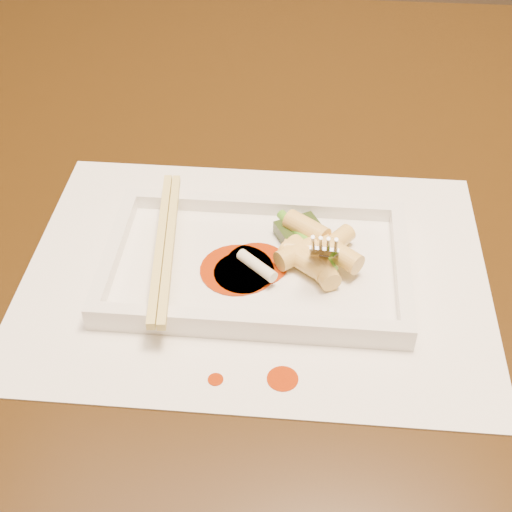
# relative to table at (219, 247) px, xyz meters

# --- Properties ---
(table) EXTENTS (1.40, 0.90, 0.75)m
(table) POSITION_rel_table_xyz_m (0.00, 0.00, 0.00)
(table) COLOR black
(table) RESTS_ON ground
(placemat) EXTENTS (0.40, 0.30, 0.00)m
(placemat) POSITION_rel_table_xyz_m (0.05, -0.14, 0.10)
(placemat) COLOR white
(placemat) RESTS_ON table
(sauce_splatter_a) EXTENTS (0.02, 0.02, 0.00)m
(sauce_splatter_a) POSITION_rel_table_xyz_m (0.08, -0.26, 0.10)
(sauce_splatter_a) COLOR #9A2904
(sauce_splatter_a) RESTS_ON placemat
(sauce_splatter_b) EXTENTS (0.01, 0.01, 0.00)m
(sauce_splatter_b) POSITION_rel_table_xyz_m (0.03, -0.26, 0.10)
(sauce_splatter_b) COLOR #9A2904
(sauce_splatter_b) RESTS_ON placemat
(plate_base) EXTENTS (0.26, 0.16, 0.01)m
(plate_base) POSITION_rel_table_xyz_m (0.05, -0.14, 0.11)
(plate_base) COLOR white
(plate_base) RESTS_ON placemat
(plate_rim_far) EXTENTS (0.26, 0.01, 0.01)m
(plate_rim_far) POSITION_rel_table_xyz_m (0.05, -0.07, 0.12)
(plate_rim_far) COLOR white
(plate_rim_far) RESTS_ON plate_base
(plate_rim_near) EXTENTS (0.26, 0.01, 0.01)m
(plate_rim_near) POSITION_rel_table_xyz_m (0.05, -0.22, 0.12)
(plate_rim_near) COLOR white
(plate_rim_near) RESTS_ON plate_base
(plate_rim_left) EXTENTS (0.01, 0.14, 0.01)m
(plate_rim_left) POSITION_rel_table_xyz_m (-0.07, -0.14, 0.12)
(plate_rim_left) COLOR white
(plate_rim_left) RESTS_ON plate_base
(plate_rim_right) EXTENTS (0.01, 0.14, 0.01)m
(plate_rim_right) POSITION_rel_table_xyz_m (0.18, -0.14, 0.12)
(plate_rim_right) COLOR white
(plate_rim_right) RESTS_ON plate_base
(veg_piece) EXTENTS (0.05, 0.04, 0.01)m
(veg_piece) POSITION_rel_table_xyz_m (0.09, -0.10, 0.12)
(veg_piece) COLOR black
(veg_piece) RESTS_ON plate_base
(scallion_white) EXTENTS (0.04, 0.03, 0.01)m
(scallion_white) POSITION_rel_table_xyz_m (0.06, -0.16, 0.12)
(scallion_white) COLOR #EAEACC
(scallion_white) RESTS_ON plate_base
(scallion_green) EXTENTS (0.06, 0.08, 0.01)m
(scallion_green) POSITION_rel_table_xyz_m (0.10, -0.12, 0.12)
(scallion_green) COLOR #3D8D16
(scallion_green) RESTS_ON plate_base
(chopstick_a) EXTENTS (0.03, 0.19, 0.01)m
(chopstick_a) POSITION_rel_table_xyz_m (-0.03, -0.14, 0.13)
(chopstick_a) COLOR #D5C56A
(chopstick_a) RESTS_ON plate_rim_near
(chopstick_b) EXTENTS (0.03, 0.19, 0.01)m
(chopstick_b) POSITION_rel_table_xyz_m (-0.02, -0.14, 0.13)
(chopstick_b) COLOR #D5C56A
(chopstick_b) RESTS_ON plate_rim_near
(fork) EXTENTS (0.09, 0.10, 0.14)m
(fork) POSITION_rel_table_xyz_m (0.12, -0.13, 0.18)
(fork) COLOR silver
(fork) RESTS_ON plate_base
(sauce_blob_0) EXTENTS (0.05, 0.05, 0.00)m
(sauce_blob_0) POSITION_rel_table_xyz_m (0.04, -0.16, 0.11)
(sauce_blob_0) COLOR #9A2904
(sauce_blob_0) RESTS_ON plate_base
(sauce_blob_1) EXTENTS (0.05, 0.05, 0.00)m
(sauce_blob_1) POSITION_rel_table_xyz_m (0.05, -0.14, 0.11)
(sauce_blob_1) COLOR #9A2904
(sauce_blob_1) RESTS_ON plate_base
(sauce_blob_2) EXTENTS (0.06, 0.06, 0.00)m
(sauce_blob_2) POSITION_rel_table_xyz_m (0.04, -0.15, 0.11)
(sauce_blob_2) COLOR #9A2904
(sauce_blob_2) RESTS_ON plate_base
(rice_cake_0) EXTENTS (0.05, 0.05, 0.02)m
(rice_cake_0) POSITION_rel_table_xyz_m (0.09, -0.13, 0.12)
(rice_cake_0) COLOR #EFD56F
(rice_cake_0) RESTS_ON plate_base
(rice_cake_1) EXTENTS (0.04, 0.05, 0.02)m
(rice_cake_1) POSITION_rel_table_xyz_m (0.11, -0.15, 0.12)
(rice_cake_1) COLOR #EFD56F
(rice_cake_1) RESTS_ON plate_base
(rice_cake_2) EXTENTS (0.04, 0.04, 0.02)m
(rice_cake_2) POSITION_rel_table_xyz_m (0.10, -0.11, 0.13)
(rice_cake_2) COLOR #EFD56F
(rice_cake_2) RESTS_ON plate_base
(rice_cake_3) EXTENTS (0.04, 0.05, 0.02)m
(rice_cake_3) POSITION_rel_table_xyz_m (0.10, -0.14, 0.12)
(rice_cake_3) COLOR #EFD56F
(rice_cake_3) RESTS_ON plate_base
(rice_cake_4) EXTENTS (0.05, 0.02, 0.02)m
(rice_cake_4) POSITION_rel_table_xyz_m (0.10, -0.13, 0.12)
(rice_cake_4) COLOR #EFD56F
(rice_cake_4) RESTS_ON plate_base
(rice_cake_5) EXTENTS (0.04, 0.04, 0.02)m
(rice_cake_5) POSITION_rel_table_xyz_m (0.13, -0.14, 0.13)
(rice_cake_5) COLOR #EFD56F
(rice_cake_5) RESTS_ON plate_base
(rice_cake_6) EXTENTS (0.04, 0.04, 0.02)m
(rice_cake_6) POSITION_rel_table_xyz_m (0.09, -0.15, 0.12)
(rice_cake_6) COLOR #EFD56F
(rice_cake_6) RESTS_ON plate_base
(rice_cake_7) EXTENTS (0.04, 0.04, 0.02)m
(rice_cake_7) POSITION_rel_table_xyz_m (0.12, -0.12, 0.12)
(rice_cake_7) COLOR #EFD56F
(rice_cake_7) RESTS_ON plate_base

